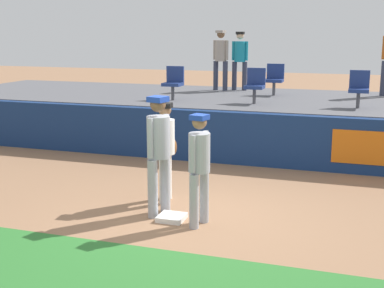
{
  "coord_description": "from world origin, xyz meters",
  "views": [
    {
      "loc": [
        2.49,
        -7.28,
        2.86
      ],
      "look_at": [
        -0.23,
        0.93,
        1.0
      ],
      "focal_mm": 49.22,
      "sensor_mm": 36.0,
      "label": 1
    }
  ],
  "objects": [
    {
      "name": "seat_front_left",
      "position": [
        -2.11,
        5.13,
        1.63
      ],
      "size": [
        0.45,
        0.44,
        0.84
      ],
      "color": "#4C4C51",
      "rests_on": "bleacher_platform"
    },
    {
      "name": "player_fielder_home",
      "position": [
        -0.65,
        0.79,
        0.98
      ],
      "size": [
        0.36,
        0.55,
        1.7
      ],
      "rotation": [
        0.0,
        0.0,
        -1.44
      ],
      "color": "white",
      "rests_on": "ground_plane"
    },
    {
      "name": "field_wall",
      "position": [
        0.01,
        3.69,
        0.57
      ],
      "size": [
        18.0,
        0.26,
        1.15
      ],
      "color": "navy",
      "rests_on": "ground_plane"
    },
    {
      "name": "spectator_casual",
      "position": [
        -1.57,
        7.62,
        2.16
      ],
      "size": [
        0.47,
        0.39,
        1.72
      ],
      "rotation": [
        0.0,
        0.0,
        2.93
      ],
      "color": "#33384C",
      "rests_on": "bleacher_platform"
    },
    {
      "name": "player_runner_visitor",
      "position": [
        -0.51,
        0.12,
        1.09
      ],
      "size": [
        0.43,
        0.52,
        1.89
      ],
      "rotation": [
        0.0,
        0.0,
        -1.81
      ],
      "color": "#9EA3AD",
      "rests_on": "ground_plane"
    },
    {
      "name": "seat_back_center",
      "position": [
        0.13,
        6.93,
        1.63
      ],
      "size": [
        0.47,
        0.44,
        0.84
      ],
      "color": "#4C4C51",
      "rests_on": "bleacher_platform"
    },
    {
      "name": "player_coach_visitor",
      "position": [
        0.24,
        -0.14,
        0.98
      ],
      "size": [
        0.38,
        0.46,
        1.68
      ],
      "rotation": [
        0.0,
        0.0,
        -1.79
      ],
      "color": "#9EA3AD",
      "rests_on": "ground_plane"
    },
    {
      "name": "seat_front_right",
      "position": [
        2.34,
        5.13,
        1.63
      ],
      "size": [
        0.44,
        0.44,
        0.84
      ],
      "color": "#4C4C51",
      "rests_on": "bleacher_platform"
    },
    {
      "name": "bleacher_platform",
      "position": [
        0.0,
        6.26,
        0.58
      ],
      "size": [
        18.0,
        4.8,
        1.16
      ],
      "primitive_type": "cube",
      "color": "#59595E",
      "rests_on": "ground_plane"
    },
    {
      "name": "ground_plane",
      "position": [
        0.0,
        0.0,
        0.0
      ],
      "size": [
        60.0,
        60.0,
        0.0
      ],
      "primitive_type": "plane",
      "color": "#936B4C"
    },
    {
      "name": "first_base",
      "position": [
        -0.23,
        -0.07,
        0.04
      ],
      "size": [
        0.4,
        0.4,
        0.08
      ],
      "primitive_type": "cube",
      "color": "white",
      "rests_on": "ground_plane"
    },
    {
      "name": "spectator_hooded",
      "position": [
        -1.05,
        7.82,
        2.14
      ],
      "size": [
        0.47,
        0.34,
        1.69
      ],
      "rotation": [
        0.0,
        0.0,
        3.19
      ],
      "color": "#33384C",
      "rests_on": "bleacher_platform"
    },
    {
      "name": "seat_front_center",
      "position": [
        -0.03,
        5.13,
        1.63
      ],
      "size": [
        0.44,
        0.44,
        0.84
      ],
      "color": "#4C4C51",
      "rests_on": "bleacher_platform"
    }
  ]
}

